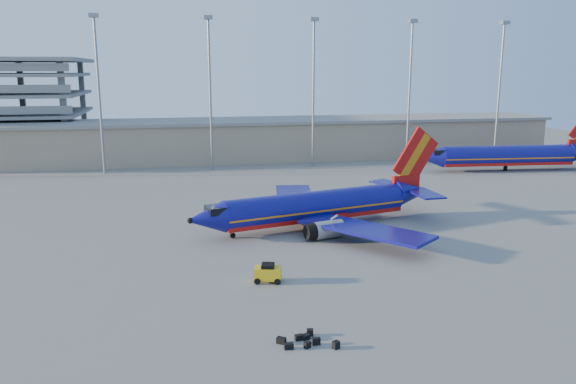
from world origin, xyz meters
TOP-DOWN VIEW (x-y plane):
  - ground at (0.00, 0.00)m, footprint 220.00×220.00m
  - terminal_building at (10.00, 58.00)m, footprint 122.00×16.00m
  - light_mast_row at (5.00, 46.00)m, footprint 101.60×1.60m
  - aircraft_main at (5.45, 3.13)m, footprint 33.93×32.22m
  - aircraft_second at (51.04, 33.77)m, footprint 37.15×14.43m
  - baggage_tug at (-4.09, -14.06)m, footprint 2.70×2.00m
  - luggage_pile at (-3.47, -26.16)m, footprint 4.27×2.75m

SIDE VIEW (x-z plane):
  - ground at x=0.00m, z-range 0.00..0.00m
  - luggage_pile at x=-3.47m, z-range -0.04..0.50m
  - baggage_tug at x=-4.09m, z-range 0.04..1.77m
  - aircraft_main at x=5.45m, z-range -3.35..8.35m
  - aircraft_second at x=51.04m, z-range -3.40..9.17m
  - terminal_building at x=10.00m, z-range 0.07..8.57m
  - light_mast_row at x=5.00m, z-range 3.23..31.88m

